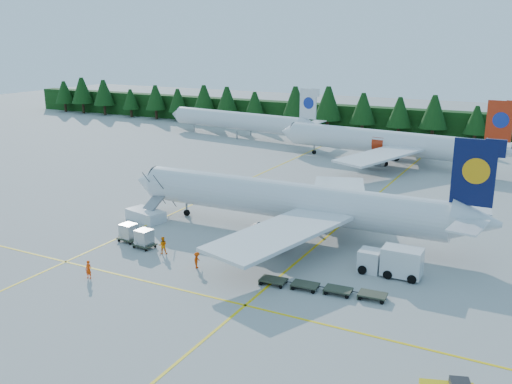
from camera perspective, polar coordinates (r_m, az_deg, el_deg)
The scene contains 15 objects.
ground at distance 54.97m, azimuth -3.58°, elevation -7.46°, with size 320.00×320.00×0.00m, color #A1A19B.
taxi_stripe_a at distance 78.02m, azimuth -4.78°, elevation -0.54°, with size 0.25×120.00×0.01m, color yellow.
taxi_stripe_b at distance 69.76m, azimuth 9.26°, elevation -2.62°, with size 0.25×120.00×0.01m, color yellow.
taxi_stripe_cross at distance 50.39m, azimuth -7.17°, elevation -9.76°, with size 80.00×0.25×0.01m, color yellow.
treeline_hedge at distance 129.26m, azimuth 15.69°, elevation 6.64°, with size 220.00×4.00×6.00m, color black.
airliner_navy at distance 63.54m, azimuth 2.54°, elevation -0.80°, with size 41.53×34.18×12.08m.
airliner_red at distance 101.41m, azimuth 12.09°, elevation 4.94°, with size 40.64×33.29×11.83m.
airliner_far_left at distance 125.72m, azimuth -2.33°, elevation 7.22°, with size 38.70×8.72×11.29m.
airstairs at distance 69.43m, azimuth -10.74°, elevation -1.97°, with size 5.22×7.09×4.30m.
service_truck at distance 54.03m, azimuth 13.30°, elevation -6.72°, with size 5.75×2.22×2.76m.
dolly_train at distance 50.00m, azimuth 6.58°, elevation -9.40°, with size 11.07×2.80×0.14m.
uld_pair at distance 61.32m, azimuth -11.89°, elevation -4.20°, with size 4.96×2.59×1.65m.
crew_a at distance 54.20m, azimuth -16.40°, elevation -7.46°, with size 0.62×0.41×1.71m, color #FE3E05.
crew_b at distance 58.45m, azimuth -9.31°, elevation -5.27°, with size 0.88×0.68×1.80m, color orange.
crew_c at distance 54.55m, azimuth -5.92°, elevation -6.79°, with size 0.66×0.45×1.60m, color #D83C04.
Camera 1 is at (26.53, -43.19, 21.27)m, focal length 40.00 mm.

